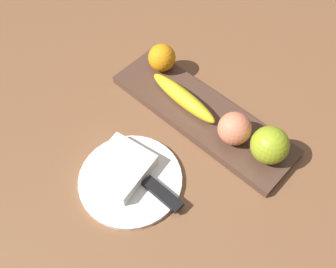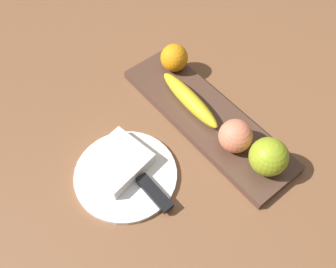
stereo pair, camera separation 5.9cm
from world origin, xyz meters
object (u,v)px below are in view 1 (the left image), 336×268
at_px(folded_napkin, 121,167).
at_px(peach, 234,129).
at_px(knife, 157,189).
at_px(fruit_tray, 202,114).
at_px(orange_near_apple, 162,58).
at_px(banana, 182,99).
at_px(dinner_plate, 130,180).
at_px(apple, 270,145).

bearing_deg(folded_napkin, peach, -119.54).
bearing_deg(knife, peach, -101.10).
distance_m(peach, knife, 0.20).
xyz_separation_m(fruit_tray, orange_near_apple, (0.16, -0.04, 0.04)).
bearing_deg(folded_napkin, orange_near_apple, -63.07).
height_order(folded_napkin, knife, folded_napkin).
xyz_separation_m(fruit_tray, banana, (0.05, 0.02, 0.03)).
xyz_separation_m(peach, dinner_plate, (0.09, 0.21, -0.05)).
bearing_deg(apple, peach, 11.87).
distance_m(fruit_tray, peach, 0.10).
distance_m(dinner_plate, folded_napkin, 0.03).
bearing_deg(banana, folded_napkin, -80.71).
xyz_separation_m(peach, folded_napkin, (0.12, 0.21, -0.03)).
bearing_deg(dinner_plate, knife, -162.72).
bearing_deg(apple, banana, 4.82).
height_order(orange_near_apple, folded_napkin, orange_near_apple).
bearing_deg(peach, banana, 0.89).
height_order(apple, knife, apple).
relative_size(dinner_plate, knife, 1.16).
bearing_deg(orange_near_apple, apple, 174.16).
xyz_separation_m(fruit_tray, dinner_plate, (-0.00, 0.22, -0.00)).
xyz_separation_m(banana, orange_near_apple, (0.11, -0.05, 0.01)).
relative_size(banana, orange_near_apple, 2.91).
xyz_separation_m(orange_near_apple, dinner_plate, (-0.16, 0.26, -0.05)).
bearing_deg(fruit_tray, banana, 18.23).
distance_m(orange_near_apple, peach, 0.25).
distance_m(fruit_tray, banana, 0.06).
bearing_deg(folded_napkin, apple, -130.90).
height_order(apple, orange_near_apple, apple).
height_order(banana, dinner_plate, banana).
bearing_deg(peach, folded_napkin, 60.46).
height_order(banana, orange_near_apple, orange_near_apple).
xyz_separation_m(fruit_tray, folded_napkin, (0.03, 0.22, 0.01)).
distance_m(orange_near_apple, dinner_plate, 0.31).
xyz_separation_m(apple, dinner_plate, (0.17, 0.22, -0.05)).
height_order(orange_near_apple, peach, peach).
distance_m(apple, banana, 0.22).
relative_size(fruit_tray, orange_near_apple, 6.84).
distance_m(banana, dinner_plate, 0.21).
relative_size(orange_near_apple, peach, 0.93).
relative_size(orange_near_apple, knife, 0.36).
relative_size(fruit_tray, knife, 2.46).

